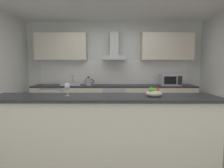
# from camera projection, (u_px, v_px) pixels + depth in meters

# --- Properties ---
(ground) EXTENTS (5.77, 4.87, 0.02)m
(ground) POSITION_uv_depth(u_px,v_px,m) (114.00, 144.00, 3.45)
(ground) COLOR gray
(wall_back) EXTENTS (5.77, 0.12, 2.60)m
(wall_back) POSITION_uv_depth(u_px,v_px,m) (114.00, 70.00, 5.31)
(wall_back) COLOR silver
(wall_back) RESTS_ON ground
(backsplash_tile) EXTENTS (4.05, 0.02, 0.66)m
(backsplash_tile) POSITION_uv_depth(u_px,v_px,m) (114.00, 72.00, 5.24)
(backsplash_tile) COLOR white
(counter_back) EXTENTS (4.20, 0.60, 0.90)m
(counter_back) POSITION_uv_depth(u_px,v_px,m) (114.00, 102.00, 5.01)
(counter_back) COLOR beige
(counter_back) RESTS_ON ground
(counter_island) EXTENTS (3.12, 0.64, 1.00)m
(counter_island) POSITION_uv_depth(u_px,v_px,m) (104.00, 131.00, 2.63)
(counter_island) COLOR beige
(counter_island) RESTS_ON ground
(upper_cabinets) EXTENTS (4.14, 0.32, 0.70)m
(upper_cabinets) POSITION_uv_depth(u_px,v_px,m) (114.00, 47.00, 5.02)
(upper_cabinets) COLOR beige
(oven) EXTENTS (0.60, 0.62, 0.80)m
(oven) POSITION_uv_depth(u_px,v_px,m) (114.00, 102.00, 4.98)
(oven) COLOR slate
(oven) RESTS_ON ground
(refrigerator) EXTENTS (0.58, 0.60, 0.85)m
(refrigerator) POSITION_uv_depth(u_px,v_px,m) (54.00, 103.00, 4.99)
(refrigerator) COLOR white
(refrigerator) RESTS_ON ground
(microwave) EXTENTS (0.50, 0.38, 0.30)m
(microwave) POSITION_uv_depth(u_px,v_px,m) (170.00, 80.00, 4.89)
(microwave) COLOR #B7BABC
(microwave) RESTS_ON counter_back
(sink) EXTENTS (0.50, 0.40, 0.26)m
(sink) POSITION_uv_depth(u_px,v_px,m) (72.00, 84.00, 4.96)
(sink) COLOR silver
(sink) RESTS_ON counter_back
(kettle) EXTENTS (0.29, 0.15, 0.24)m
(kettle) POSITION_uv_depth(u_px,v_px,m) (88.00, 81.00, 4.90)
(kettle) COLOR #B7BABC
(kettle) RESTS_ON counter_back
(range_hood) EXTENTS (0.62, 0.45, 0.72)m
(range_hood) POSITION_uv_depth(u_px,v_px,m) (114.00, 51.00, 4.98)
(range_hood) COLOR #B7BABC
(wine_glass) EXTENTS (0.08, 0.08, 0.18)m
(wine_glass) POSITION_uv_depth(u_px,v_px,m) (67.00, 87.00, 2.61)
(wine_glass) COLOR silver
(wine_glass) RESTS_ON counter_island
(fruit_bowl) EXTENTS (0.22, 0.22, 0.13)m
(fruit_bowl) POSITION_uv_depth(u_px,v_px,m) (154.00, 93.00, 2.58)
(fruit_bowl) COLOR beige
(fruit_bowl) RESTS_ON counter_island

